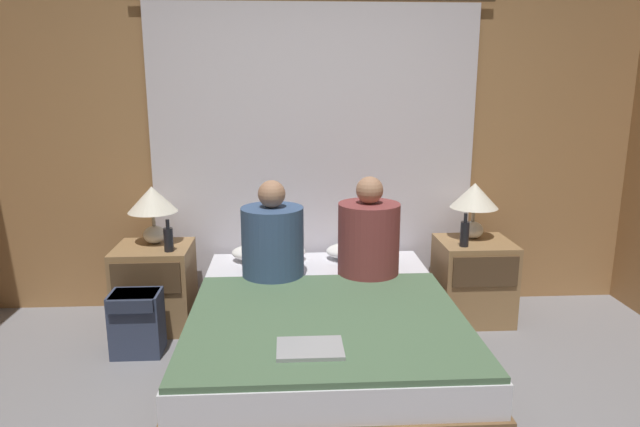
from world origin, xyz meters
name	(u,v)px	position (x,y,z in m)	size (l,w,h in m)	color
wall_back	(314,138)	(0.00, 1.92, 1.25)	(4.81, 0.06, 2.50)	#A37547
curtain_panel	(314,160)	(0.00, 1.86, 1.10)	(2.50, 0.02, 2.21)	silver
bed	(323,337)	(0.00, 0.83, 0.21)	(1.50, 1.96, 0.42)	brown
nightstand_left	(155,286)	(-1.10, 1.51, 0.29)	(0.50, 0.47, 0.57)	#937047
nightstand_right	(473,280)	(1.10, 1.51, 0.29)	(0.50, 0.47, 0.57)	#937047
lamp_left	(152,204)	(-1.10, 1.59, 0.85)	(0.33, 0.33, 0.39)	silver
lamp_right	(474,200)	(1.10, 1.59, 0.85)	(0.33, 0.33, 0.39)	silver
pillow_left	(269,252)	(-0.33, 1.62, 0.48)	(0.52, 0.30, 0.12)	white
pillow_right	(363,251)	(0.33, 1.62, 0.48)	(0.52, 0.30, 0.12)	white
blanket_on_bed	(327,320)	(0.00, 0.54, 0.44)	(1.44, 1.32, 0.03)	#4C6B4C
person_left_in_bed	(273,240)	(-0.29, 1.24, 0.68)	(0.39, 0.39, 0.63)	#38517A
person_right_in_bed	(369,237)	(0.32, 1.24, 0.69)	(0.39, 0.39, 0.65)	brown
beer_bottle_on_left_stand	(168,239)	(-0.97, 1.40, 0.65)	(0.06, 0.06, 0.22)	black
beer_bottle_on_right_stand	(465,233)	(0.98, 1.40, 0.66)	(0.06, 0.06, 0.23)	black
laptop_on_bed	(310,348)	(-0.10, 0.18, 0.46)	(0.30, 0.22, 0.02)	#9EA0A5
backpack_on_floor	(137,320)	(-1.13, 1.10, 0.23)	(0.30, 0.24, 0.40)	#333D56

